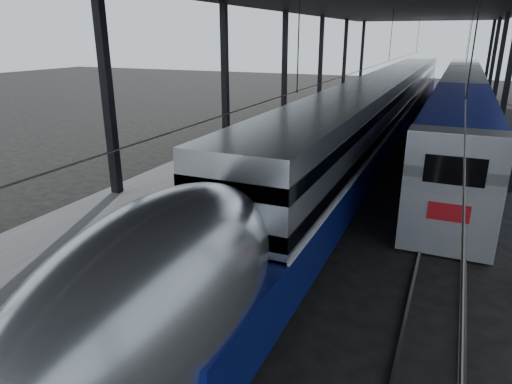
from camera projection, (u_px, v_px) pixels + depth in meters
The scene contains 8 objects.
ground at pixel (167, 304), 12.93m from camera, with size 160.00×160.00×0.00m, color black.
platform at pixel (289, 138), 31.42m from camera, with size 6.00×80.00×1.00m, color #4C4C4F.
yellow_strip at pixel (329, 134), 30.19m from camera, with size 0.30×80.00×0.01m, color gold.
rails at pixel (410, 156), 28.52m from camera, with size 6.52×80.00×0.16m.
canopy at pixel (380, 1), 26.57m from camera, with size 18.00×75.00×9.47m.
tgv_train at pixel (383, 110), 32.73m from camera, with size 3.19×65.20×4.57m.
second_train at pixel (461, 98), 38.48m from camera, with size 3.13×56.05×4.30m.
child at pixel (102, 247), 13.16m from camera, with size 0.30×0.20×0.82m, color #4D2819.
Camera 1 is at (6.80, -9.24, 7.20)m, focal length 32.00 mm.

